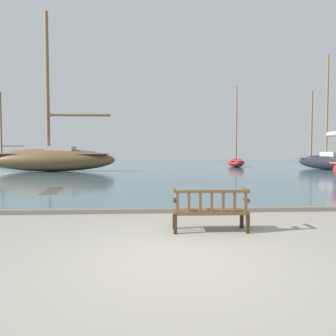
% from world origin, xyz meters
% --- Properties ---
extents(ground_plane, '(160.00, 160.00, 0.00)m').
position_xyz_m(ground_plane, '(0.00, 0.00, 0.00)').
color(ground_plane, gray).
extents(harbor_water, '(100.00, 80.00, 0.08)m').
position_xyz_m(harbor_water, '(0.00, 44.00, 0.04)').
color(harbor_water, '#476670').
rests_on(harbor_water, ground).
extents(quay_edge_kerb, '(40.00, 0.30, 0.12)m').
position_xyz_m(quay_edge_kerb, '(0.00, 3.85, 0.06)').
color(quay_edge_kerb, slate).
rests_on(quay_edge_kerb, ground).
extents(park_bench, '(1.61, 0.56, 0.92)m').
position_xyz_m(park_bench, '(0.85, 1.66, 0.47)').
color(park_bench, '#322113').
rests_on(park_bench, ground).
extents(sailboat_far_port, '(3.74, 7.50, 10.36)m').
position_xyz_m(sailboat_far_port, '(10.67, 33.59, 0.76)').
color(sailboat_far_port, maroon).
rests_on(sailboat_far_port, harbor_water).
extents(sailboat_centre_channel, '(13.99, 3.64, 14.71)m').
position_xyz_m(sailboat_centre_channel, '(-9.65, 23.95, 1.33)').
color(sailboat_centre_channel, brown).
rests_on(sailboat_centre_channel, harbor_water).
extents(sailboat_outer_starboard, '(3.45, 10.74, 12.03)m').
position_xyz_m(sailboat_outer_starboard, '(18.20, 25.75, 1.16)').
color(sailboat_outer_starboard, black).
rests_on(sailboat_outer_starboard, harbor_water).
extents(sailboat_far_starboard, '(9.86, 3.21, 10.11)m').
position_xyz_m(sailboat_far_starboard, '(-20.60, 37.50, 0.92)').
color(sailboat_far_starboard, silver).
rests_on(sailboat_far_starboard, harbor_water).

